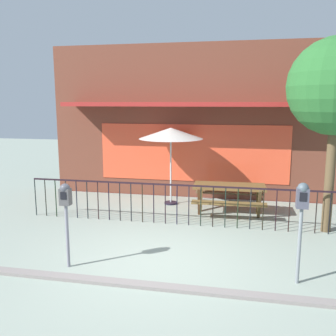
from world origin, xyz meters
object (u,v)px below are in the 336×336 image
at_px(parking_meter_far, 302,206).
at_px(picnic_table_left, 229,191).
at_px(patio_umbrella, 171,134).
at_px(parking_meter_near, 66,203).

bearing_deg(parking_meter_far, picnic_table_left, 109.23).
height_order(picnic_table_left, parking_meter_far, parking_meter_far).
xyz_separation_m(patio_umbrella, parking_meter_far, (2.87, -4.17, -0.72)).
height_order(picnic_table_left, parking_meter_near, parking_meter_near).
xyz_separation_m(picnic_table_left, parking_meter_far, (1.21, -3.48, 0.65)).
bearing_deg(picnic_table_left, patio_umbrella, 157.39).
distance_m(patio_umbrella, parking_meter_near, 4.53).
relative_size(parking_meter_near, parking_meter_far, 0.91).
distance_m(picnic_table_left, parking_meter_near, 4.54).
xyz_separation_m(patio_umbrella, parking_meter_near, (-0.98, -4.34, -0.83)).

